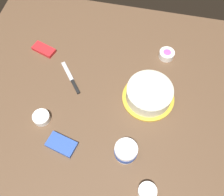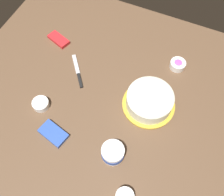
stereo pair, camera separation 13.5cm
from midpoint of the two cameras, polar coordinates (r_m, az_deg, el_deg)
ground_plane at (r=1.39m, az=-1.59°, el=-0.46°), size 1.54×1.54×0.00m
frosted_cake at (r=1.35m, az=11.29°, el=-0.81°), size 0.28×0.28×0.11m
frosting_tub at (r=1.23m, az=3.39°, el=-12.45°), size 0.11×0.11×0.08m
spreading_knife at (r=1.47m, az=-5.01°, el=5.23°), size 0.16×0.20×0.01m
sprinkle_bowl_rainbow at (r=1.54m, az=17.00°, el=7.04°), size 0.09×0.09×0.04m
sprinkle_bowl_orange at (r=1.38m, az=-13.08°, el=-1.55°), size 0.09×0.09×0.04m
candy_box_lower at (r=1.31m, az=-10.17°, el=-8.12°), size 0.16×0.11×0.02m
candy_box_upper at (r=1.63m, az=-9.57°, el=12.65°), size 0.15×0.11×0.02m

